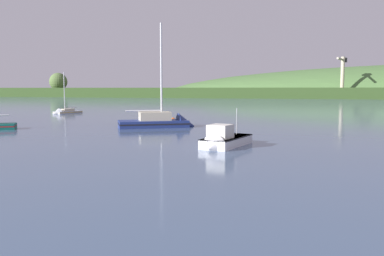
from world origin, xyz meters
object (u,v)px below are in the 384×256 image
(mooring_buoy_off_fishing_boat, at_px, (173,120))
(dockside_crane, at_px, (342,78))
(sailboat_near_mooring, at_px, (163,125))
(sailboat_far_left, at_px, (64,113))
(fishing_boat_moored, at_px, (223,142))

(mooring_buoy_off_fishing_boat, bearing_deg, dockside_crane, 82.72)
(sailboat_near_mooring, relative_size, sailboat_far_left, 1.60)
(sailboat_near_mooring, height_order, fishing_boat_moored, sailboat_near_mooring)
(sailboat_near_mooring, bearing_deg, sailboat_far_left, 113.78)
(sailboat_near_mooring, distance_m, fishing_boat_moored, 17.97)
(dockside_crane, xyz_separation_m, mooring_buoy_off_fishing_boat, (-19.38, -151.75, -9.76))
(dockside_crane, bearing_deg, mooring_buoy_off_fishing_boat, 2.47)
(dockside_crane, relative_size, fishing_boat_moored, 3.07)
(sailboat_far_left, distance_m, fishing_boat_moored, 50.75)
(sailboat_near_mooring, bearing_deg, mooring_buoy_off_fishing_boat, 72.34)
(sailboat_far_left, distance_m, mooring_buoy_off_fishing_boat, 26.20)
(dockside_crane, xyz_separation_m, sailboat_far_left, (-44.75, -145.24, -9.66))
(sailboat_near_mooring, distance_m, sailboat_far_left, 33.35)
(fishing_boat_moored, bearing_deg, mooring_buoy_off_fishing_boat, -140.09)
(dockside_crane, distance_m, sailboat_near_mooring, 163.15)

